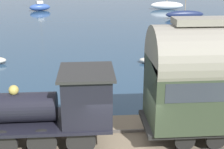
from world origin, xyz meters
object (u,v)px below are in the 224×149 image
sailboat_white (167,5)px  rowboat_near_shore (190,65)px  steam_locomotive (57,104)px  rowboat_far_out (151,61)px  sailboat_blue (40,7)px  sailboat_navy (185,14)px

sailboat_white → rowboat_near_shore: 34.20m
steam_locomotive → rowboat_far_out: bearing=-27.0°
sailboat_white → sailboat_blue: bearing=97.7°
steam_locomotive → rowboat_near_shore: size_ratio=2.23×
sailboat_white → steam_locomotive: bearing=168.1°
sailboat_blue → sailboat_navy: (-10.20, -21.87, -0.09)m
sailboat_white → rowboat_far_out: size_ratio=3.90×
sailboat_white → sailboat_blue: sailboat_blue is taller
sailboat_white → rowboat_near_shore: bearing=175.9°
steam_locomotive → rowboat_near_shore: bearing=-39.2°
sailboat_white → rowboat_far_out: 33.59m
steam_locomotive → rowboat_near_shore: steam_locomotive is taller
rowboat_far_out → steam_locomotive: bearing=-171.9°
steam_locomotive → rowboat_far_out: (11.53, -5.86, -1.87)m
sailboat_white → sailboat_blue: size_ratio=0.85×
sailboat_blue → steam_locomotive: bearing=168.2°
rowboat_near_shore → steam_locomotive: bearing=147.4°
sailboat_navy → rowboat_far_out: size_ratio=4.15×
sailboat_white → sailboat_navy: 10.46m
sailboat_white → rowboat_near_shore: (-33.56, 6.57, -0.42)m
sailboat_blue → sailboat_navy: size_ratio=1.11×
sailboat_white → rowboat_near_shore: sailboat_white is taller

